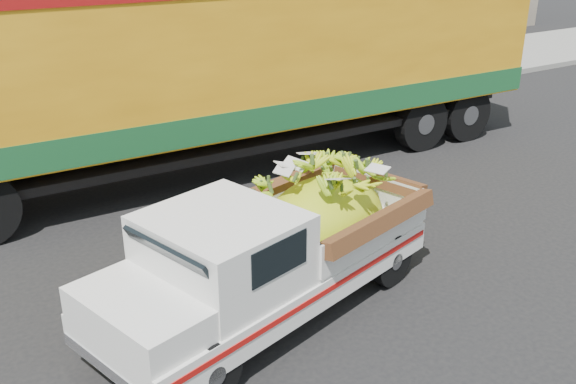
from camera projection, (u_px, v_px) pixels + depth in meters
ground at (248, 279)px, 8.15m from camera, size 100.00×100.00×0.00m
curb at (100, 143)px, 12.90m from camera, size 60.00×0.25×0.15m
sidewalk at (72, 118)px, 14.54m from camera, size 60.00×4.00×0.14m
pickup_truck at (287, 243)px, 7.36m from camera, size 4.45×2.56×1.47m
semi_trailer at (237, 51)px, 11.12m from camera, size 12.02×2.84×3.80m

